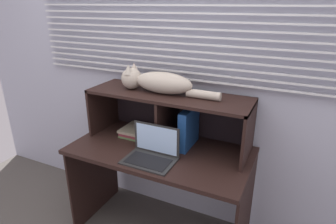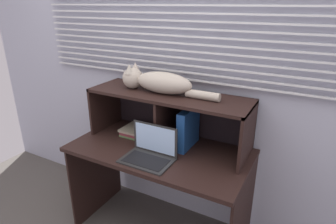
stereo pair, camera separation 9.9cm
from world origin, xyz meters
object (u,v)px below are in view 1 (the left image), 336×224
(laptop, at_px, (152,153))
(binder_upright, at_px, (189,128))
(book_stack, at_px, (135,131))
(cat, at_px, (156,82))

(laptop, xyz_separation_m, binder_upright, (0.15, 0.29, 0.10))
(binder_upright, xyz_separation_m, book_stack, (-0.47, 0.00, -0.12))
(book_stack, bearing_deg, cat, -0.63)
(cat, bearing_deg, binder_upright, -0.00)
(binder_upright, relative_size, book_stack, 1.24)
(cat, height_order, book_stack, cat)
(cat, distance_m, laptop, 0.51)
(laptop, relative_size, binder_upright, 1.17)
(cat, bearing_deg, book_stack, 179.37)
(cat, relative_size, book_stack, 3.24)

